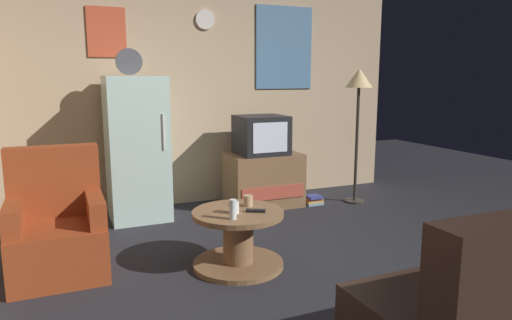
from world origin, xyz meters
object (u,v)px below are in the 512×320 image
mug_ceramic_tan (248,201)px  armchair (57,230)px  coffee_table (238,239)px  crt_tv (261,135)px  tv_stand (264,180)px  wine_glass (233,209)px  remote_control (256,211)px  mug_ceramic_white (234,208)px  standing_lamp (359,88)px  book_stack (313,200)px  fridge (137,148)px

mug_ceramic_tan → armchair: armchair is taller
coffee_table → crt_tv: bearing=60.2°
tv_stand → wine_glass: size_ratio=5.60×
remote_control → mug_ceramic_white: bearing=-165.5°
standing_lamp → coffee_table: size_ratio=2.21×
book_stack → armchair: bearing=-161.9°
fridge → standing_lamp: fridge is taller
crt_tv → standing_lamp: size_ratio=0.34×
coffee_table → remote_control: (0.12, -0.08, 0.24)m
mug_ceramic_tan → fridge: bearing=112.4°
mug_ceramic_white → book_stack: (1.52, 1.39, -0.45)m
armchair → standing_lamp: bearing=14.0°
standing_lamp → mug_ceramic_tan: standing_lamp is taller
crt_tv → mug_ceramic_tan: 1.65m
crt_tv → coffee_table: bearing=-119.8°
fridge → standing_lamp: 2.60m
mug_ceramic_tan → crt_tv: bearing=62.4°
crt_tv → mug_ceramic_tan: bearing=-117.6°
fridge → coffee_table: size_ratio=2.46×
standing_lamp → coffee_table: (-2.00, -1.26, -1.13)m
tv_stand → remote_control: 1.80m
mug_ceramic_white → remote_control: (0.16, -0.04, -0.03)m
standing_lamp → book_stack: 1.41m
standing_lamp → armchair: 3.56m
mug_ceramic_white → mug_ceramic_tan: (0.17, 0.14, 0.00)m
remote_control → book_stack: size_ratio=0.73×
fridge → crt_tv: (1.38, -0.10, 0.08)m
standing_lamp → mug_ceramic_white: size_ratio=17.67×
remote_control → tv_stand: bearing=92.0°
standing_lamp → book_stack: standing_lamp is taller
crt_tv → wine_glass: bearing=-119.9°
wine_glass → armchair: armchair is taller
fridge → book_stack: fridge is taller
crt_tv → mug_ceramic_tan: crt_tv is taller
crt_tv → armchair: 2.49m
mug_ceramic_tan → remote_control: size_ratio=0.60×
mug_ceramic_white → fridge: bearing=105.3°
crt_tv → remote_control: 1.82m
mug_ceramic_tan → remote_control: bearing=-93.3°
coffee_table → mug_ceramic_white: (-0.05, -0.04, 0.27)m
coffee_table → tv_stand: bearing=59.3°
fridge → mug_ceramic_white: 1.75m
crt_tv → fridge: bearing=175.8°
mug_ceramic_white → crt_tv: bearing=59.6°
mug_ceramic_white → wine_glass: bearing=-113.8°
tv_stand → crt_tv: size_ratio=1.56×
remote_control → mug_ceramic_tan: bearing=114.9°
crt_tv → armchair: (-2.18, -1.09, -0.50)m
fridge → coffee_table: bearing=-72.8°
standing_lamp → remote_control: standing_lamp is taller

